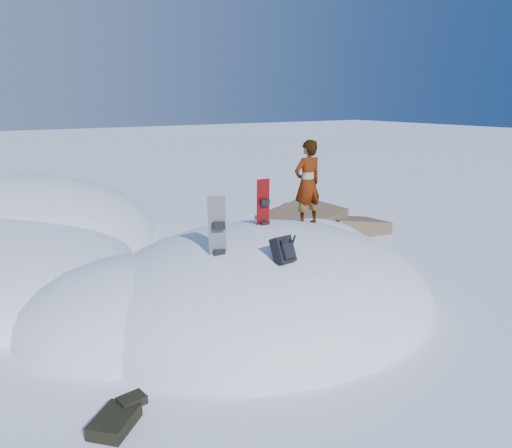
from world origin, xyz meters
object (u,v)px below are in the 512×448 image
person (307,183)px  backpack (284,250)px  snowboard_dark (218,242)px  snowboard_red (263,216)px

person → backpack: bearing=43.6°
snowboard_dark → backpack: size_ratio=3.03×
snowboard_red → person: (1.23, 0.19, 0.50)m
person → snowboard_red: bearing=8.5°
snowboard_red → person: person is taller
snowboard_red → backpack: snowboard_red is taller
snowboard_red → snowboard_dark: bearing=-150.6°
snowboard_red → backpack: bearing=-114.1°
snowboard_dark → backpack: 1.12m
snowboard_red → snowboard_dark: size_ratio=0.94×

